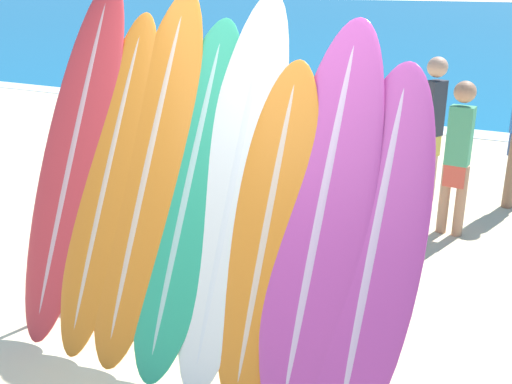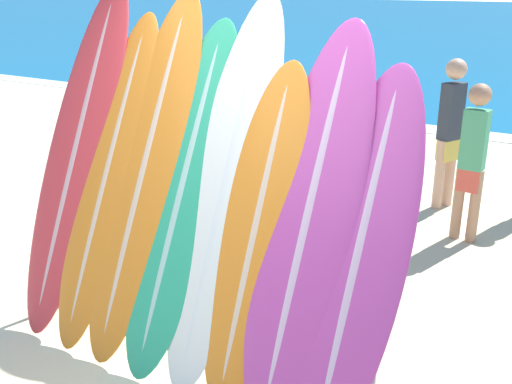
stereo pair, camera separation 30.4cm
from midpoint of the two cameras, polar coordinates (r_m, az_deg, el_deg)
The scene contains 12 objects.
surfboard_rack at distance 4.04m, azimuth -7.30°, elevation -9.29°, with size 2.55×0.04×0.90m.
surfboard_slot_0 at distance 4.53m, azimuth -18.75°, elevation 3.16°, with size 0.58×1.22×2.45m.
surfboard_slot_1 at distance 4.30m, azimuth -15.79°, elevation 1.02°, with size 0.52×1.17×2.23m.
surfboard_slot_2 at distance 4.11m, azimuth -12.31°, elevation 1.59°, with size 0.58×1.24×2.38m.
surfboard_slot_3 at distance 3.92m, azimuth -8.71°, elevation -0.43°, with size 0.58×1.17×2.20m.
surfboard_slot_4 at distance 3.76m, azimuth -4.50°, elevation 0.20°, with size 0.54×1.19×2.37m.
surfboard_slot_5 at distance 3.61m, azimuth -1.31°, elevation -3.86°, with size 0.52×0.97×1.98m.
surfboard_slot_6 at distance 3.50m, azimuth 3.75°, elevation -2.51°, with size 0.60×1.19×2.23m.
surfboard_slot_7 at distance 3.40m, azimuth 8.59°, elevation -5.53°, with size 0.57×1.11×2.00m.
person_near_water at distance 6.87m, azimuth 15.18°, elevation 6.13°, with size 0.24×0.28×1.65m.
person_far_left at distance 6.04m, azimuth 17.32°, elevation 3.51°, with size 0.26×0.21×1.54m.
person_far_right at distance 5.42m, azimuth 4.13°, elevation 3.21°, with size 0.28×0.28×1.65m.
Camera 1 is at (1.64, -2.43, 2.44)m, focal length 42.00 mm.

